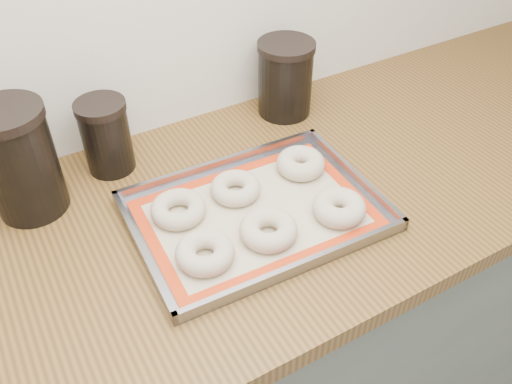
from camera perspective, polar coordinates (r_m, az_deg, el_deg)
cabinet at (r=1.41m, az=-3.03°, el=-16.16°), size 3.00×0.65×0.86m
countertop at (r=1.06m, az=-3.88°, el=-2.85°), size 3.06×0.68×0.04m
baking_tray at (r=1.03m, az=-0.00°, el=-2.23°), size 0.47×0.35×0.03m
baking_mat at (r=1.03m, az=-0.00°, el=-2.31°), size 0.43×0.31×0.00m
bagel_front_left at (r=0.94m, az=-5.39°, el=-6.37°), size 0.11×0.11×0.04m
bagel_front_mid at (r=0.97m, az=1.32°, el=-3.99°), size 0.13×0.13×0.04m
bagel_front_right at (r=1.03m, az=8.75°, el=-1.64°), size 0.10×0.10×0.04m
bagel_back_left at (r=1.03m, az=-8.18°, el=-1.79°), size 0.12×0.12×0.03m
bagel_back_mid at (r=1.06m, az=-2.18°, el=0.41°), size 0.12×0.12×0.03m
bagel_back_right at (r=1.12m, az=4.72°, el=3.03°), size 0.10×0.10×0.04m
canister_left at (r=1.07m, az=-23.62°, el=3.01°), size 0.14×0.14×0.22m
canister_mid at (r=1.14m, az=-15.50°, el=5.70°), size 0.10×0.10×0.16m
canister_right at (r=1.28m, az=3.09°, el=11.88°), size 0.13×0.13×0.18m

